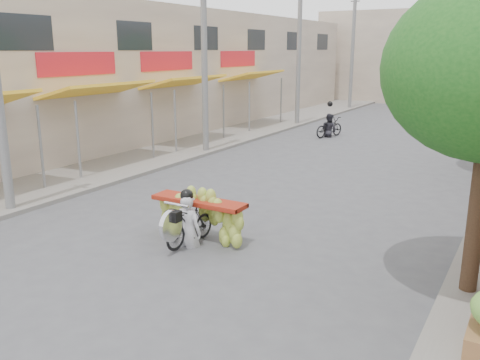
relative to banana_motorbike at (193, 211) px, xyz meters
name	(u,v)px	position (x,y,z in m)	size (l,w,h in m)	color
ground	(63,317)	(0.09, -3.67, -0.71)	(120.00, 120.00, 0.00)	#4E4E53
sidewalk_left	(213,137)	(-6.91, 11.33, -0.65)	(4.00, 60.00, 0.12)	gray
shophouse_row_left	(116,72)	(-11.90, 10.30, 2.29)	(9.77, 40.00, 6.00)	#B8A691
far_building	(454,57)	(0.09, 34.33, 2.79)	(20.00, 6.00, 7.00)	#B8A691
utility_pole_mid	(204,51)	(-5.31, 8.33, 3.32)	(0.60, 0.24, 8.00)	slate
utility_pole_far	(299,50)	(-5.31, 17.33, 3.32)	(0.60, 0.24, 8.00)	slate
utility_pole_back	(352,50)	(-5.31, 26.33, 3.32)	(0.60, 0.24, 8.00)	slate
banana_motorbike	(193,211)	(0.00, 0.00, 0.00)	(2.20, 1.75, 2.10)	black
bg_motorbike_a	(329,122)	(-2.40, 14.54, 0.03)	(1.14, 1.79, 1.95)	black
bg_motorbike_b	(432,120)	(1.91, 16.73, 0.13)	(1.11, 1.76, 1.95)	black
bg_motorbike_c	(439,105)	(0.85, 24.84, 0.06)	(1.00, 1.81, 1.95)	black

